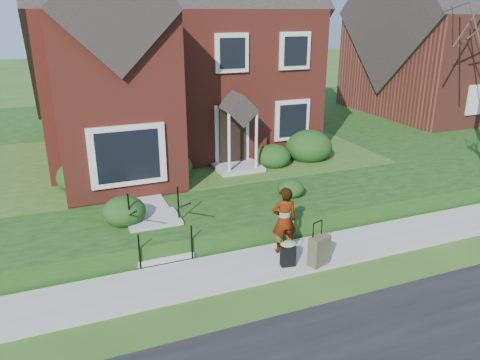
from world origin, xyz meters
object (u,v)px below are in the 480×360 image
front_steps (157,232)px  woman (284,220)px  suitcase_olive (319,250)px  suitcase_black (288,252)px

front_steps → woman: bearing=-27.7°
suitcase_olive → suitcase_black: bearing=143.5°
front_steps → woman: (2.93, -1.54, 0.49)m
woman → suitcase_black: 0.88m
woman → suitcase_olive: woman is taller
woman → suitcase_black: woman is taller
front_steps → suitcase_black: size_ratio=2.14×
suitcase_black → front_steps: bearing=149.9°
front_steps → woman: size_ratio=1.14×
suitcase_olive → front_steps: bearing=125.5°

